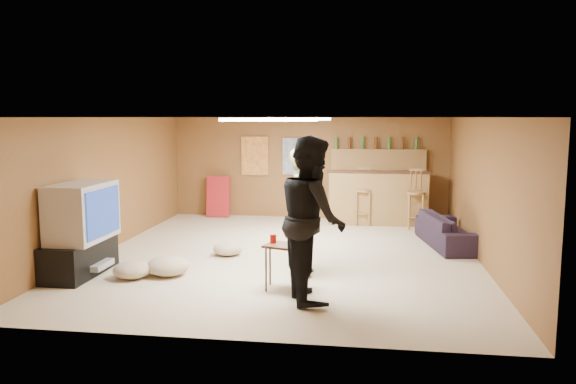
# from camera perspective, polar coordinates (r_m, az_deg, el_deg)

# --- Properties ---
(ground) EXTENTS (7.00, 7.00, 0.00)m
(ground) POSITION_cam_1_polar(r_m,az_deg,el_deg) (9.07, -0.18, -6.44)
(ground) COLOR beige
(ground) RESTS_ON ground
(ceiling) EXTENTS (6.00, 7.00, 0.02)m
(ceiling) POSITION_cam_1_polar(r_m,az_deg,el_deg) (8.79, -0.18, 7.60)
(ceiling) COLOR silver
(ceiling) RESTS_ON ground
(wall_back) EXTENTS (6.00, 0.02, 2.20)m
(wall_back) POSITION_cam_1_polar(r_m,az_deg,el_deg) (12.32, 2.13, 2.48)
(wall_back) COLOR brown
(wall_back) RESTS_ON ground
(wall_front) EXTENTS (6.00, 0.02, 2.20)m
(wall_front) POSITION_cam_1_polar(r_m,az_deg,el_deg) (5.47, -5.40, -4.06)
(wall_front) COLOR brown
(wall_front) RESTS_ON ground
(wall_left) EXTENTS (0.02, 7.00, 2.20)m
(wall_left) POSITION_cam_1_polar(r_m,az_deg,el_deg) (9.75, -17.92, 0.75)
(wall_left) COLOR brown
(wall_left) RESTS_ON ground
(wall_right) EXTENTS (0.02, 7.00, 2.20)m
(wall_right) POSITION_cam_1_polar(r_m,az_deg,el_deg) (8.95, 19.20, 0.11)
(wall_right) COLOR brown
(wall_right) RESTS_ON ground
(tv_stand) EXTENTS (0.55, 1.30, 0.50)m
(tv_stand) POSITION_cam_1_polar(r_m,az_deg,el_deg) (8.45, -20.40, -6.22)
(tv_stand) COLOR black
(tv_stand) RESTS_ON ground
(dvd_box) EXTENTS (0.35, 0.50, 0.08)m
(dvd_box) POSITION_cam_1_polar(r_m,az_deg,el_deg) (8.38, -19.03, -6.99)
(dvd_box) COLOR #B2B2B7
(dvd_box) RESTS_ON tv_stand
(tv_body) EXTENTS (0.60, 1.10, 0.80)m
(tv_body) POSITION_cam_1_polar(r_m,az_deg,el_deg) (8.29, -20.18, -1.89)
(tv_body) COLOR #B2B2B7
(tv_body) RESTS_ON tv_stand
(tv_screen) EXTENTS (0.02, 0.95, 0.65)m
(tv_screen) POSITION_cam_1_polar(r_m,az_deg,el_deg) (8.15, -18.26, -1.96)
(tv_screen) COLOR navy
(tv_screen) RESTS_ON tv_body
(bar_counter) EXTENTS (2.00, 0.60, 1.10)m
(bar_counter) POSITION_cam_1_polar(r_m,az_deg,el_deg) (11.77, 9.12, -0.55)
(bar_counter) COLOR olive
(bar_counter) RESTS_ON ground
(bar_lip) EXTENTS (2.10, 0.12, 0.05)m
(bar_lip) POSITION_cam_1_polar(r_m,az_deg,el_deg) (11.46, 9.20, 2.00)
(bar_lip) COLOR #3A1F12
(bar_lip) RESTS_ON bar_counter
(bar_shelf) EXTENTS (2.00, 0.18, 0.05)m
(bar_shelf) POSITION_cam_1_polar(r_m,az_deg,el_deg) (12.13, 9.18, 4.20)
(bar_shelf) COLOR olive
(bar_shelf) RESTS_ON bar_backing
(bar_backing) EXTENTS (2.00, 0.14, 0.60)m
(bar_backing) POSITION_cam_1_polar(r_m,az_deg,el_deg) (12.17, 9.15, 2.80)
(bar_backing) COLOR olive
(bar_backing) RESTS_ON bar_counter
(poster_left) EXTENTS (0.60, 0.03, 0.85)m
(poster_left) POSITION_cam_1_polar(r_m,az_deg,el_deg) (12.44, -3.40, 3.67)
(poster_left) COLOR #BF3F26
(poster_left) RESTS_ON wall_back
(poster_right) EXTENTS (0.55, 0.03, 0.80)m
(poster_right) POSITION_cam_1_polar(r_m,az_deg,el_deg) (12.29, 0.72, 3.64)
(poster_right) COLOR #334C99
(poster_right) RESTS_ON wall_back
(folding_chair_stack) EXTENTS (0.50, 0.26, 0.91)m
(folding_chair_stack) POSITION_cam_1_polar(r_m,az_deg,el_deg) (12.56, -7.09, -0.46)
(folding_chair_stack) COLOR red
(folding_chair_stack) RESTS_ON ground
(ceiling_panel_front) EXTENTS (1.20, 0.60, 0.04)m
(ceiling_panel_front) POSITION_cam_1_polar(r_m,az_deg,el_deg) (7.31, -1.86, 7.36)
(ceiling_panel_front) COLOR white
(ceiling_panel_front) RESTS_ON ceiling
(ceiling_panel_back) EXTENTS (1.20, 0.60, 0.04)m
(ceiling_panel_back) POSITION_cam_1_polar(r_m,az_deg,el_deg) (9.98, 0.80, 7.43)
(ceiling_panel_back) COLOR white
(ceiling_panel_back) RESTS_ON ceiling
(person_olive) EXTENTS (0.47, 0.68, 1.79)m
(person_olive) POSITION_cam_1_polar(r_m,az_deg,el_deg) (7.80, 1.69, -2.03)
(person_olive) COLOR brown
(person_olive) RESTS_ON ground
(person_black) EXTENTS (1.02, 1.15, 1.99)m
(person_black) POSITION_cam_1_polar(r_m,az_deg,el_deg) (6.74, 2.44, -2.71)
(person_black) COLOR black
(person_black) RESTS_ON ground
(sofa) EXTENTS (1.03, 1.96, 0.54)m
(sofa) POSITION_cam_1_polar(r_m,az_deg,el_deg) (10.05, 16.12, -3.76)
(sofa) COLOR black
(sofa) RESTS_ON ground
(tray_table) EXTENTS (0.54, 0.48, 0.58)m
(tray_table) POSITION_cam_1_polar(r_m,az_deg,el_deg) (7.28, -0.47, -7.60)
(tray_table) COLOR #3A1F12
(tray_table) RESTS_ON ground
(cup_red_near) EXTENTS (0.10, 0.10, 0.11)m
(cup_red_near) POSITION_cam_1_polar(r_m,az_deg,el_deg) (7.29, -1.51, -4.76)
(cup_red_near) COLOR #B8190C
(cup_red_near) RESTS_ON tray_table
(cup_red_far) EXTENTS (0.09, 0.09, 0.11)m
(cup_red_far) POSITION_cam_1_polar(r_m,az_deg,el_deg) (7.12, 0.24, -5.09)
(cup_red_far) COLOR #B8190C
(cup_red_far) RESTS_ON tray_table
(cup_blue) EXTENTS (0.11, 0.11, 0.12)m
(cup_blue) POSITION_cam_1_polar(r_m,az_deg,el_deg) (7.28, 0.67, -4.75)
(cup_blue) COLOR #1D1697
(cup_blue) RESTS_ON tray_table
(bar_stool_left) EXTENTS (0.40, 0.40, 1.11)m
(bar_stool_left) POSITION_cam_1_polar(r_m,az_deg,el_deg) (11.57, 7.65, -0.63)
(bar_stool_left) COLOR olive
(bar_stool_left) RESTS_ON ground
(bar_stool_right) EXTENTS (0.40, 0.40, 1.26)m
(bar_stool_right) POSITION_cam_1_polar(r_m,az_deg,el_deg) (11.36, 12.86, -0.54)
(bar_stool_right) COLOR olive
(bar_stool_right) RESTS_ON ground
(cushion_near_tv) EXTENTS (0.69, 0.69, 0.27)m
(cushion_near_tv) POSITION_cam_1_polar(r_m,az_deg,el_deg) (8.11, -12.09, -7.33)
(cushion_near_tv) COLOR tan
(cushion_near_tv) RESTS_ON ground
(cushion_mid) EXTENTS (0.56, 0.56, 0.21)m
(cushion_mid) POSITION_cam_1_polar(r_m,az_deg,el_deg) (9.11, -6.14, -5.73)
(cushion_mid) COLOR tan
(cushion_mid) RESTS_ON ground
(cushion_far) EXTENTS (0.52, 0.52, 0.23)m
(cushion_far) POSITION_cam_1_polar(r_m,az_deg,el_deg) (8.09, -15.56, -7.62)
(cushion_far) COLOR tan
(cushion_far) RESTS_ON ground
(bottle_row) EXTENTS (1.76, 0.08, 0.26)m
(bottle_row) POSITION_cam_1_polar(r_m,az_deg,el_deg) (12.10, 8.91, 4.93)
(bottle_row) COLOR #3F7233
(bottle_row) RESTS_ON bar_shelf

